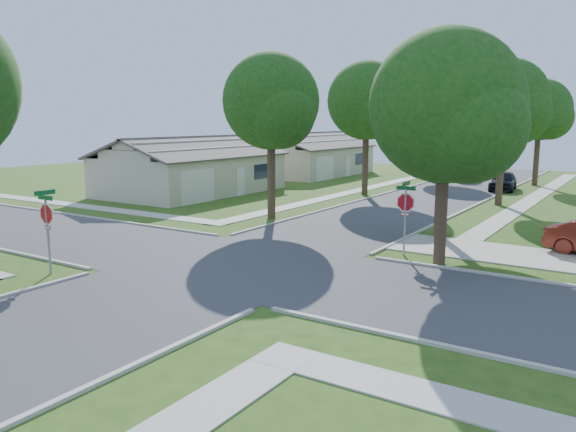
% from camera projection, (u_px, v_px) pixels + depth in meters
% --- Properties ---
extents(ground, '(100.00, 100.00, 0.00)m').
position_uv_depth(ground, '(239.00, 264.00, 21.11)').
color(ground, '#2A4713').
rests_on(ground, ground).
extents(road_ns, '(7.00, 100.00, 0.02)m').
position_uv_depth(road_ns, '(239.00, 264.00, 21.11)').
color(road_ns, '#333335').
rests_on(road_ns, ground).
extents(sidewalk_ne, '(1.20, 40.00, 0.04)m').
position_uv_depth(sidewalk_ne, '(535.00, 197.00, 39.36)').
color(sidewalk_ne, '#9E9B91').
rests_on(sidewalk_ne, ground).
extents(sidewalk_nw, '(1.20, 40.00, 0.04)m').
position_uv_depth(sidewalk_nw, '(375.00, 186.00, 45.89)').
color(sidewalk_nw, '#9E9B91').
rests_on(sidewalk_nw, ground).
extents(driveway, '(8.80, 3.60, 0.05)m').
position_uv_depth(driveway, '(501.00, 253.00, 22.75)').
color(driveway, '#9E9B91').
rests_on(driveway, ground).
extents(stop_sign_sw, '(1.05, 0.80, 2.98)m').
position_uv_depth(stop_sign_sw, '(47.00, 218.00, 19.39)').
color(stop_sign_sw, gray).
rests_on(stop_sign_sw, ground).
extents(stop_sign_ne, '(1.05, 0.80, 2.98)m').
position_uv_depth(stop_sign_ne, '(405.00, 205.00, 22.14)').
color(stop_sign_ne, gray).
rests_on(stop_sign_ne, ground).
extents(tree_e_near, '(4.97, 4.80, 8.28)m').
position_uv_depth(tree_e_near, '(445.00, 114.00, 25.07)').
color(tree_e_near, '#38281C').
rests_on(tree_e_near, ground).
extents(tree_e_mid, '(5.59, 5.40, 9.21)m').
position_uv_depth(tree_e_mid, '(505.00, 106.00, 34.90)').
color(tree_e_mid, '#38281C').
rests_on(tree_e_mid, ground).
extents(tree_e_far, '(5.17, 5.00, 8.72)m').
position_uv_depth(tree_e_far, '(540.00, 113.00, 45.70)').
color(tree_e_far, '#38281C').
rests_on(tree_e_far, ground).
extents(tree_w_near, '(5.38, 5.20, 8.97)m').
position_uv_depth(tree_w_near, '(272.00, 106.00, 30.02)').
color(tree_w_near, '#38281C').
rests_on(tree_w_near, ground).
extents(tree_w_mid, '(5.80, 5.60, 9.56)m').
position_uv_depth(tree_w_mid, '(367.00, 104.00, 39.89)').
color(tree_w_mid, '#38281C').
rests_on(tree_w_mid, ground).
extents(tree_w_far, '(4.76, 4.60, 8.04)m').
position_uv_depth(tree_w_far, '(428.00, 119.00, 50.82)').
color(tree_w_far, '#38281C').
rests_on(tree_w_far, ground).
extents(tree_ne_corner, '(5.80, 5.60, 8.66)m').
position_uv_depth(tree_ne_corner, '(448.00, 113.00, 20.24)').
color(tree_ne_corner, '#38281C').
rests_on(tree_ne_corner, ground).
extents(house_nw_near, '(8.42, 13.60, 4.23)m').
position_uv_depth(house_nw_near, '(192.00, 173.00, 41.83)').
color(house_nw_near, '#B7AF91').
rests_on(house_nw_near, ground).
extents(house_nw_far, '(8.42, 13.60, 4.23)m').
position_uv_depth(house_nw_far, '(309.00, 159.00, 55.90)').
color(house_nw_far, '#B7AF91').
rests_on(house_nw_far, ground).
extents(car_curb_east, '(2.28, 4.63, 1.52)m').
position_uv_depth(car_curb_east, '(503.00, 181.00, 43.38)').
color(car_curb_east, black).
rests_on(car_curb_east, ground).
extents(car_curb_west, '(2.60, 5.09, 1.42)m').
position_uv_depth(car_curb_west, '(467.00, 172.00, 50.71)').
color(car_curb_west, black).
rests_on(car_curb_west, ground).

